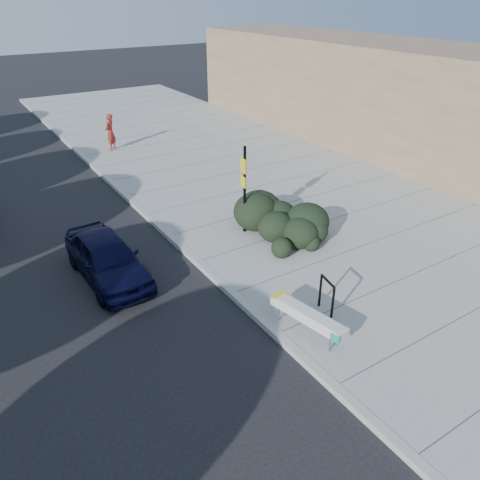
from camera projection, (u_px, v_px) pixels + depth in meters
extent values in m
plane|color=black|center=(234.00, 297.00, 12.74)|extent=(120.00, 120.00, 0.00)
cube|color=gray|center=(285.00, 193.00, 19.07)|extent=(11.20, 50.00, 0.15)
cube|color=#9E9E99|center=(158.00, 226.00, 16.40)|extent=(0.22, 50.00, 0.17)
cube|color=brown|center=(469.00, 113.00, 20.36)|extent=(6.00, 36.00, 5.00)
cylinder|color=gray|center=(330.00, 344.00, 10.55)|extent=(0.05, 0.05, 0.39)
cylinder|color=gray|center=(337.00, 339.00, 10.72)|extent=(0.05, 0.05, 0.39)
cylinder|color=gray|center=(279.00, 314.00, 11.54)|extent=(0.05, 0.05, 0.39)
cylinder|color=gray|center=(286.00, 309.00, 11.71)|extent=(0.05, 0.05, 0.39)
cylinder|color=gray|center=(304.00, 323.00, 10.97)|extent=(0.32, 1.54, 0.04)
cylinder|color=gray|center=(311.00, 318.00, 11.13)|extent=(0.32, 1.54, 0.04)
cube|color=#B2B2B2|center=(308.00, 316.00, 10.99)|extent=(0.78, 2.08, 0.21)
cube|color=yellow|center=(283.00, 297.00, 11.45)|extent=(0.49, 0.48, 0.02)
cube|color=teal|center=(335.00, 338.00, 10.28)|extent=(0.09, 0.24, 0.19)
cylinder|color=black|center=(333.00, 304.00, 11.44)|extent=(0.06, 0.06, 0.94)
cylinder|color=black|center=(320.00, 291.00, 11.94)|extent=(0.06, 0.06, 0.94)
cylinder|color=black|center=(328.00, 281.00, 11.46)|extent=(0.19, 0.61, 0.06)
cube|color=black|center=(245.00, 191.00, 15.19)|extent=(0.08, 0.08, 2.97)
cube|color=yellow|center=(243.00, 166.00, 14.76)|extent=(0.06, 0.34, 0.48)
cube|color=yellow|center=(243.00, 182.00, 15.02)|extent=(0.06, 0.32, 0.37)
ellipsoid|color=black|center=(274.00, 211.00, 15.69)|extent=(2.88, 4.10, 1.39)
imported|color=black|center=(107.00, 258.00, 13.32)|extent=(1.69, 3.93, 1.32)
imported|color=maroon|center=(110.00, 132.00, 23.56)|extent=(0.77, 0.77, 1.80)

